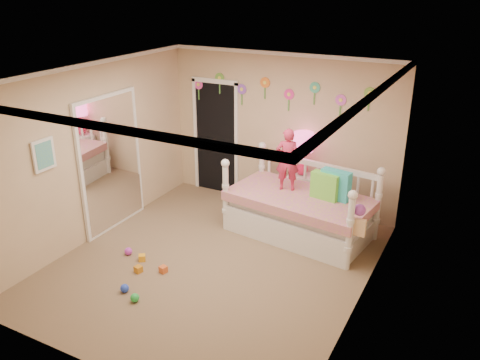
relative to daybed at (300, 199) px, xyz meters
The scene contains 18 objects.
floor 1.65m from the daybed, 117.78° to the right, with size 4.00×4.50×0.01m, color #7F684C.
ceiling 2.54m from the daybed, 117.78° to the right, with size 4.00×4.50×0.01m, color white.
back_wall 1.35m from the daybed, 129.11° to the left, with size 4.00×0.01×2.60m, color tan.
left_wall 3.13m from the daybed, 153.34° to the right, with size 0.01×4.50×2.60m, color tan.
right_wall 2.00m from the daybed, 46.83° to the right, with size 0.01×4.50×2.60m, color tan.
crown_molding 2.51m from the daybed, 117.78° to the right, with size 4.00×4.50×0.06m, color white, non-canonical shape.
daybed is the anchor object (origin of this frame).
pillow_turquoise 0.58m from the daybed, 12.43° to the left, with size 0.44×0.15×0.44m, color #2AB4D2.
pillow_lime 0.45m from the daybed, ahead, with size 0.42×0.15×0.40m, color #71DC43.
child 0.62m from the daybed, 159.01° to the left, with size 0.35×0.23×0.97m, color #CF2F56.
nightstand 0.79m from the daybed, 109.77° to the left, with size 0.41×0.31×0.68m, color white.
table_lamp 0.94m from the daybed, 109.77° to the left, with size 0.32×0.32×0.71m.
closet_doorway 2.20m from the daybed, 156.17° to the left, with size 0.90×0.04×2.07m, color black.
flower_decals 1.80m from the daybed, 132.84° to the left, with size 3.40×0.02×0.50m, color #B2668C, non-canonical shape.
mirror_closet 2.92m from the daybed, 158.32° to the right, with size 0.07×1.30×2.10m, color white.
wall_picture 3.65m from the daybed, 139.89° to the right, with size 0.05×0.34×0.42m, color white.
hanging_bag 1.18m from the daybed, 28.89° to the right, with size 0.20×0.16×0.36m, color beige, non-canonical shape.
toy_scatter 2.75m from the daybed, 124.29° to the right, with size 0.80×1.30×0.11m, color #996666, non-canonical shape.
Camera 1 is at (3.08, -5.08, 3.66)m, focal length 37.24 mm.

